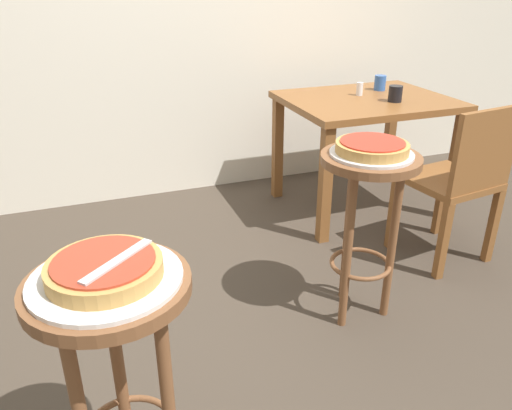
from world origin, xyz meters
TOP-DOWN VIEW (x-y plane):
  - ground_plane at (0.00, 0.00)m, footprint 6.00×6.00m
  - stool_foreground at (-0.80, -0.62)m, footprint 0.40×0.40m
  - serving_plate_foreground at (-0.80, -0.62)m, footprint 0.36×0.36m
  - pizza_foreground at (-0.80, -0.62)m, footprint 0.27×0.27m
  - stool_middle at (0.28, -0.06)m, footprint 0.40×0.40m
  - serving_plate_middle at (0.28, -0.06)m, footprint 0.33×0.33m
  - pizza_middle at (0.28, -0.06)m, footprint 0.29×0.29m
  - dining_table at (0.88, 0.93)m, footprint 0.98×0.79m
  - cup_near_edge at (0.98, 0.79)m, footprint 0.08×0.08m
  - cup_far_edge at (1.07, 1.09)m, footprint 0.07×0.07m
  - condiment_shaker at (0.86, 1.01)m, footprint 0.04×0.04m
  - wooden_chair at (0.98, 0.17)m, footprint 0.45×0.45m
  - pizza_server_knife at (-0.77, -0.64)m, footprint 0.18×0.16m

SIDE VIEW (x-z plane):
  - ground_plane at x=0.00m, z-range 0.00..0.00m
  - wooden_chair at x=0.98m, z-range 0.04..0.89m
  - stool_foreground at x=-0.80m, z-range 0.18..0.94m
  - stool_middle at x=0.28m, z-range 0.18..0.94m
  - dining_table at x=0.88m, z-range 0.25..0.98m
  - condiment_shaker at x=0.86m, z-range 0.72..0.80m
  - serving_plate_foreground at x=-0.80m, z-range 0.76..0.77m
  - serving_plate_middle at x=0.28m, z-range 0.76..0.77m
  - cup_near_edge at x=0.98m, z-range 0.72..0.81m
  - cup_far_edge at x=1.07m, z-range 0.72..0.82m
  - pizza_foreground at x=-0.80m, z-range 0.77..0.81m
  - pizza_middle at x=0.28m, z-range 0.77..0.81m
  - pizza_server_knife at x=-0.77m, z-range 0.81..0.82m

